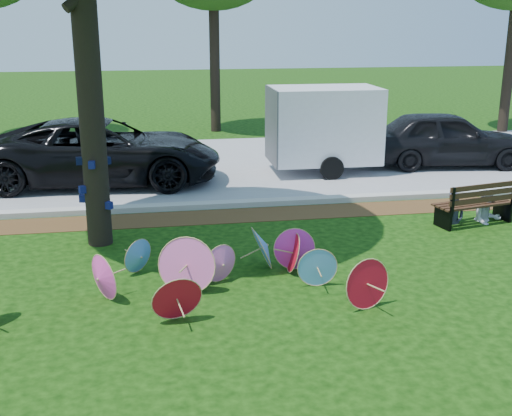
# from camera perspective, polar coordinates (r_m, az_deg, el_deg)

# --- Properties ---
(ground) EXTENTS (90.00, 90.00, 0.00)m
(ground) POSITION_cam_1_polar(r_m,az_deg,el_deg) (9.12, -0.99, -9.12)
(ground) COLOR black
(ground) RESTS_ON ground
(mulch_strip) EXTENTS (90.00, 1.00, 0.01)m
(mulch_strip) POSITION_cam_1_polar(r_m,az_deg,el_deg) (13.28, -3.95, -0.79)
(mulch_strip) COLOR #472D16
(mulch_strip) RESTS_ON ground
(curb) EXTENTS (90.00, 0.30, 0.12)m
(curb) POSITION_cam_1_polar(r_m,az_deg,el_deg) (13.94, -4.25, 0.26)
(curb) COLOR #B7B5AD
(curb) RESTS_ON ground
(street) EXTENTS (90.00, 8.00, 0.01)m
(street) POSITION_cam_1_polar(r_m,az_deg,el_deg) (17.96, -5.55, 3.73)
(street) COLOR gray
(street) RESTS_ON ground
(parasol_pile) EXTENTS (6.12, 2.33, 0.88)m
(parasol_pile) POSITION_cam_1_polar(r_m,az_deg,el_deg) (9.60, -5.03, -5.43)
(parasol_pile) COLOR pink
(parasol_pile) RESTS_ON ground
(black_van) EXTENTS (5.97, 3.13, 1.60)m
(black_van) POSITION_cam_1_polar(r_m,az_deg,el_deg) (16.29, -13.47, 4.91)
(black_van) COLOR black
(black_van) RESTS_ON ground
(dark_pickup) EXTENTS (4.67, 2.32, 1.53)m
(dark_pickup) POSITION_cam_1_polar(r_m,az_deg,el_deg) (18.57, 16.50, 5.94)
(dark_pickup) COLOR black
(dark_pickup) RESTS_ON ground
(cargo_trailer) EXTENTS (2.80, 1.80, 2.54)m
(cargo_trailer) POSITION_cam_1_polar(r_m,az_deg,el_deg) (17.07, 6.07, 7.38)
(cargo_trailer) COLOR silver
(cargo_trailer) RESTS_ON ground
(park_bench) EXTENTS (1.75, 0.96, 0.86)m
(park_bench) POSITION_cam_1_polar(r_m,az_deg,el_deg) (13.47, 18.72, 0.48)
(park_bench) COLOR black
(park_bench) RESTS_ON ground
(person_left) EXTENTS (0.53, 0.44, 1.26)m
(person_left) POSITION_cam_1_polar(r_m,az_deg,el_deg) (13.30, 17.37, 1.29)
(person_left) COLOR #393B4D
(person_left) RESTS_ON ground
(person_right) EXTENTS (0.62, 0.49, 1.27)m
(person_right) POSITION_cam_1_polar(r_m,az_deg,el_deg) (13.63, 20.00, 1.43)
(person_right) COLOR silver
(person_right) RESTS_ON ground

